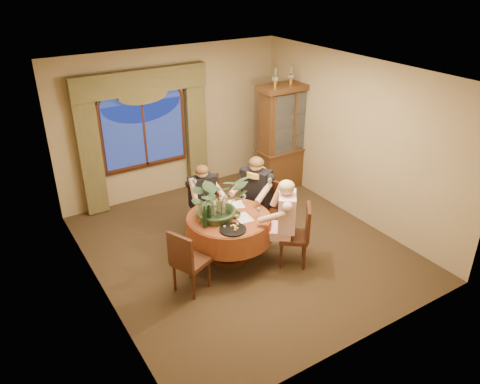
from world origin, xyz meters
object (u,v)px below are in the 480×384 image
chair_back (211,206)px  person_pink (286,222)px  chair_right (294,235)px  dining_table (229,238)px  wine_bottle_2 (214,208)px  person_back (202,201)px  oil_lamp_right (306,72)px  wine_bottle_0 (201,211)px  oil_lamp_left (275,77)px  wine_bottle_1 (205,217)px  chair_back_right (262,211)px  oil_lamp_center (291,74)px  person_scarf (256,197)px  chair_front_left (191,260)px  olive_bowl (235,215)px  wine_bottle_3 (209,214)px  china_cabinet (288,136)px  stoneware_vase (221,207)px

chair_back → person_pink: (0.52, -1.39, 0.21)m
chair_right → person_pink: (-0.09, 0.08, 0.21)m
dining_table → wine_bottle_2: wine_bottle_2 is taller
chair_right → person_back: 1.63m
oil_lamp_right → wine_bottle_0: bearing=-153.4°
oil_lamp_left → wine_bottle_1: (-2.44, -1.75, -1.34)m
dining_table → chair_back_right: (0.80, 0.28, 0.10)m
oil_lamp_center → chair_back_right: (-1.56, -1.38, -1.77)m
oil_lamp_left → person_scarf: size_ratio=0.24×
chair_front_left → wine_bottle_1: (0.37, 0.27, 0.44)m
person_pink → wine_bottle_2: bearing=94.0°
oil_lamp_right → olive_bowl: 3.48m
oil_lamp_right → wine_bottle_3: size_ratio=1.03×
wine_bottle_0 → wine_bottle_3: 0.15m
oil_lamp_center → person_back: oil_lamp_center is taller
wine_bottle_3 → chair_front_left: bearing=-146.3°
chair_back_right → person_pink: person_pink is taller
oil_lamp_left → chair_back_right: oil_lamp_left is taller
person_scarf → wine_bottle_0: size_ratio=4.29×
chair_right → wine_bottle_2: bearing=93.7°
olive_bowl → wine_bottle_3: size_ratio=0.51×
chair_front_left → wine_bottle_3: (0.47, 0.31, 0.44)m
person_pink → person_back: 1.51m
person_back → oil_lamp_left: bearing=-157.8°
chair_right → wine_bottle_0: 1.44m
chair_right → chair_front_left: 1.61m
oil_lamp_center → wine_bottle_0: size_ratio=1.03×
wine_bottle_2 → chair_back: bearing=64.9°
oil_lamp_right → chair_back: bearing=-162.8°
dining_table → china_cabinet: bearing=35.1°
chair_back_right → olive_bowl: size_ratio=5.68×
chair_back_right → chair_front_left: bearing=92.2°
chair_back → wine_bottle_0: bearing=64.1°
oil_lamp_right → china_cabinet: bearing=180.0°
dining_table → wine_bottle_0: size_ratio=4.05×
dining_table → stoneware_vase: stoneware_vase is taller
chair_back → oil_lamp_center: bearing=-149.4°
chair_right → chair_front_left: same height
wine_bottle_2 → oil_lamp_right: bearing=28.5°
chair_back_right → olive_bowl: (-0.72, -0.34, 0.30)m
dining_table → person_pink: (0.68, -0.52, 0.31)m
wine_bottle_0 → china_cabinet: bearing=29.5°
china_cabinet → wine_bottle_3: bearing=-147.9°
olive_bowl → person_pink: bearing=-36.9°
chair_front_left → person_back: person_back is taller
oil_lamp_left → oil_lamp_center: size_ratio=1.00×
oil_lamp_left → dining_table: bearing=-140.3°
chair_back → person_pink: person_pink is taller
oil_lamp_center → wine_bottle_1: (-2.80, -1.75, -1.34)m
oil_lamp_center → wine_bottle_2: bearing=-148.2°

